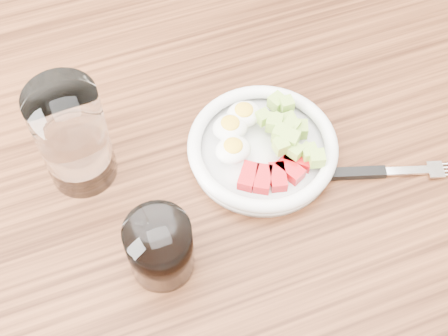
# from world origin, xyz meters

# --- Properties ---
(dining_table) EXTENTS (1.50, 0.90, 0.77)m
(dining_table) POSITION_xyz_m (0.00, 0.00, 0.67)
(dining_table) COLOR brown
(dining_table) RESTS_ON ground
(bowl) EXTENTS (0.19, 0.19, 0.05)m
(bowl) POSITION_xyz_m (0.05, 0.03, 0.79)
(bowl) COLOR white
(bowl) RESTS_ON dining_table
(fork) EXTENTS (0.20, 0.08, 0.01)m
(fork) POSITION_xyz_m (0.16, -0.04, 0.77)
(fork) COLOR black
(fork) RESTS_ON dining_table
(water_glass) EXTENTS (0.08, 0.08, 0.14)m
(water_glass) POSITION_xyz_m (-0.16, 0.08, 0.84)
(water_glass) COLOR white
(water_glass) RESTS_ON dining_table
(coffee_glass) EXTENTS (0.07, 0.07, 0.08)m
(coffee_glass) POSITION_xyz_m (-0.11, -0.07, 0.81)
(coffee_glass) COLOR white
(coffee_glass) RESTS_ON dining_table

